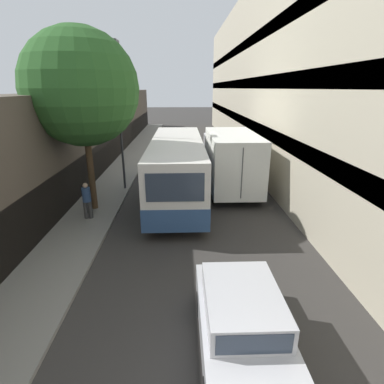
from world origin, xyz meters
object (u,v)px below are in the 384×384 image
Objects in this scene: pedestrian at (87,200)px; street_lamp at (118,92)px; bus at (177,167)px; car_hatchback at (242,323)px; street_tree_left at (81,88)px; box_truck at (230,158)px.

street_lamp reaches higher than pedestrian.
car_hatchback is at bearing -81.48° from bus.
car_hatchback is at bearing -68.18° from street_lamp.
bus is 1.30× the size of street_tree_left.
bus is at bearing 23.42° from street_tree_left.
street_lamp reaches higher than box_truck.
pedestrian is (-3.75, -2.80, -0.63)m from bus.
bus is 6.31× the size of pedestrian.
street_tree_left is (-5.27, 8.07, 4.60)m from car_hatchback.
street_tree_left is at bearing -156.58° from bus.
box_truck is at bearing 82.76° from car_hatchback.
car_hatchback is 11.51m from box_truck.
street_lamp is 0.98× the size of street_tree_left.
street_lamp is 3.04m from street_tree_left.
street_lamp is (0.81, 4.06, 4.24)m from pedestrian.
car_hatchback is at bearing -53.02° from pedestrian.
street_lamp is (-5.84, -0.39, 3.51)m from box_truck.
box_truck is 8.04m from pedestrian.
pedestrian is at bearing -87.22° from street_tree_left.
street_lamp is at bearing 78.68° from pedestrian.
car_hatchback is 0.52× the size of street_tree_left.
street_lamp is (-4.40, 10.98, 4.45)m from car_hatchback.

